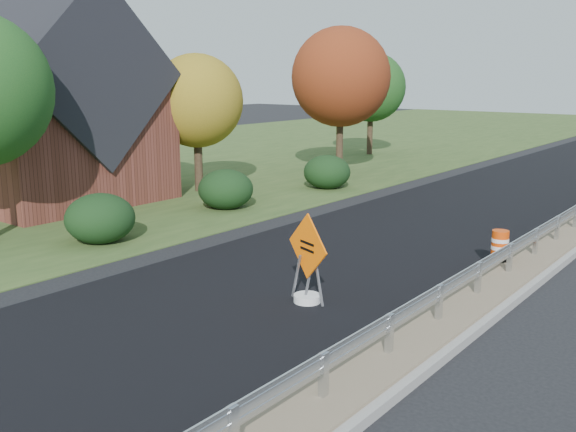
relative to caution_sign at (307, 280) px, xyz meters
The scene contains 12 objects.
ground 7.04m from the caution_sign, 64.90° to the left, with size 140.00×140.00×0.00m, color black.
grass_verge_near 26.64m from the caution_sign, 142.10° to the left, with size 30.00×120.00×0.03m, color #344C20.
milled_overlay 16.43m from the caution_sign, 94.96° to the left, with size 7.20×120.00×0.01m, color black.
hedge_south 8.03m from the caution_sign, behind, with size 2.09×2.09×1.52m, color black.
hedge_mid 10.64m from the caution_sign, 143.25° to the left, with size 2.09×2.09×1.52m, color black.
hedge_north 14.74m from the caution_sign, 122.97° to the left, with size 2.09×2.09×1.52m, color black.
tree_near_yellow 15.02m from the caution_sign, 145.18° to the left, with size 3.96×3.96×5.88m.
tree_near_red 19.67m from the caution_sign, 121.48° to the left, with size 4.95×4.95×7.35m.
tree_near_back 27.87m from the caution_sign, 118.12° to the left, with size 4.29×4.29×6.37m.
brick_house 16.65m from the caution_sign, 168.15° to the left, with size 9.40×7.07×8.54m.
caution_sign is the anchor object (origin of this frame).
barrel_median_near 5.71m from the caution_sign, 64.83° to the left, with size 0.54×0.54×0.79m.
Camera 1 is at (5.05, -17.33, 4.98)m, focal length 40.00 mm.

